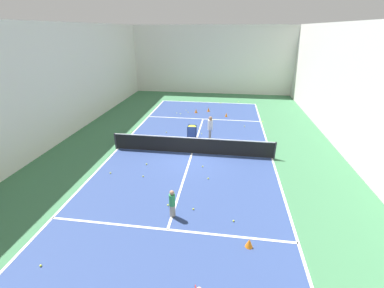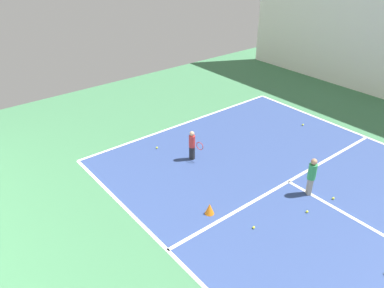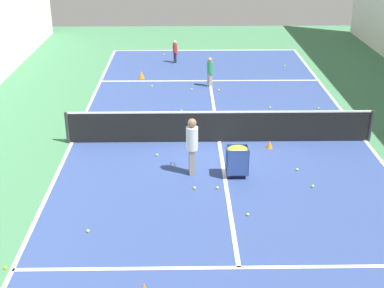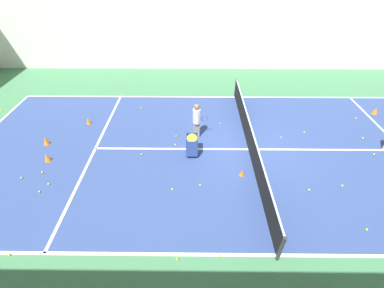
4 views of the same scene
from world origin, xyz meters
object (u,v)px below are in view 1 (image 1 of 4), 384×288
(tennis_net, at_px, (192,145))
(training_cone_0, at_px, (209,110))
(child_midcourt, at_px, (172,202))
(training_cone_1, at_px, (249,243))
(coach_at_net, at_px, (210,127))
(ball_cart, at_px, (192,129))

(tennis_net, height_order, training_cone_0, tennis_net)
(child_midcourt, distance_m, training_cone_1, 3.13)
(coach_at_net, bearing_deg, child_midcourt, -12.62)
(tennis_net, height_order, coach_at_net, coach_at_net)
(ball_cart, distance_m, training_cone_0, 6.21)
(training_cone_1, bearing_deg, coach_at_net, 102.70)
(tennis_net, distance_m, coach_at_net, 2.36)
(child_midcourt, relative_size, training_cone_1, 3.68)
(coach_at_net, distance_m, training_cone_0, 6.43)
(coach_at_net, bearing_deg, training_cone_0, 179.15)
(ball_cart, relative_size, training_cone_1, 2.71)
(coach_at_net, xyz_separation_m, training_cone_1, (2.01, -8.92, -0.76))
(tennis_net, distance_m, ball_cart, 2.37)
(coach_at_net, xyz_separation_m, training_cone_0, (-0.61, 6.36, -0.75))
(tennis_net, height_order, training_cone_1, tennis_net)
(tennis_net, xyz_separation_m, training_cone_0, (0.27, 8.51, -0.35))
(child_midcourt, xyz_separation_m, ball_cart, (-0.36, 7.96, -0.07))
(coach_at_net, bearing_deg, tennis_net, -28.71)
(child_midcourt, bearing_deg, training_cone_1, -72.57)
(coach_at_net, relative_size, training_cone_0, 4.69)
(tennis_net, height_order, ball_cart, tennis_net)
(training_cone_1, bearing_deg, child_midcourt, 158.20)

